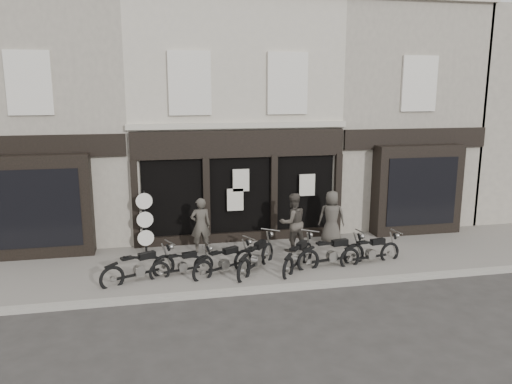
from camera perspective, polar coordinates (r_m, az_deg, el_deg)
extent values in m
plane|color=#2D2B28|center=(14.52, 0.29, -9.40)|extent=(90.00, 90.00, 0.00)
cube|color=slate|center=(15.32, -0.42, -8.00)|extent=(30.00, 4.20, 0.12)
cube|color=gray|center=(13.36, 1.43, -11.03)|extent=(30.00, 0.25, 0.13)
cube|color=#BFB5A3|center=(19.48, -3.43, 8.38)|extent=(7.20, 6.00, 8.20)
cube|color=black|center=(16.50, -1.83, 5.52)|extent=(7.10, 0.18, 0.90)
cube|color=black|center=(16.88, -1.82, -1.05)|extent=(6.50, 0.10, 2.95)
cube|color=black|center=(17.15, -1.75, -5.27)|extent=(7.10, 0.20, 0.44)
cube|color=#B1AA9A|center=(16.48, -1.86, 7.61)|extent=(7.30, 0.22, 0.18)
cube|color=beige|center=(16.24, -7.59, 12.22)|extent=(1.35, 0.12, 2.00)
cube|color=black|center=(16.27, -7.60, 12.22)|extent=(1.05, 0.06, 1.70)
cube|color=beige|center=(16.79, 3.62, 12.28)|extent=(1.35, 0.12, 2.00)
cube|color=black|center=(16.81, 3.60, 12.28)|extent=(1.05, 0.06, 1.70)
cube|color=black|center=(16.57, -13.61, -1.45)|extent=(0.22, 0.22, 3.00)
cube|color=black|center=(16.64, -5.68, -1.11)|extent=(0.22, 0.22, 3.00)
cube|color=black|center=(17.03, 2.04, -0.77)|extent=(0.22, 0.22, 3.00)
cube|color=black|center=(17.71, 9.29, -0.43)|extent=(0.22, 0.22, 3.00)
cube|color=beige|center=(16.56, -1.73, 1.35)|extent=(0.55, 0.04, 0.75)
cube|color=beige|center=(17.15, 5.87, 0.80)|extent=(0.55, 0.04, 0.75)
cube|color=beige|center=(16.66, -2.39, -0.88)|extent=(0.55, 0.04, 0.75)
cube|color=#A09787|center=(19.59, -22.30, 7.55)|extent=(5.50, 6.00, 8.20)
cube|color=black|center=(16.65, -23.68, -1.52)|extent=(3.20, 0.70, 3.20)
cube|color=black|center=(16.32, -23.92, -1.80)|extent=(2.60, 0.06, 2.40)
cube|color=black|center=(16.66, -23.98, 4.75)|extent=(5.40, 0.16, 0.70)
cube|color=beige|center=(16.58, -24.53, 11.28)|extent=(1.30, 0.10, 1.90)
cube|color=black|center=(16.61, -24.50, 11.28)|extent=(1.00, 0.06, 1.60)
cube|color=#A09787|center=(21.35, 13.87, 8.36)|extent=(5.50, 6.00, 8.20)
cube|color=black|center=(18.69, 17.91, 0.26)|extent=(3.20, 0.70, 3.20)
cube|color=black|center=(18.39, 18.44, 0.05)|extent=(2.60, 0.06, 2.40)
cube|color=black|center=(18.69, 17.81, 5.86)|extent=(5.40, 0.16, 0.70)
cube|color=beige|center=(18.62, 18.16, 11.68)|extent=(1.30, 0.10, 1.90)
cube|color=black|center=(18.65, 18.12, 11.68)|extent=(1.00, 0.06, 1.60)
torus|color=black|center=(14.35, -10.54, -8.40)|extent=(0.67, 0.38, 0.70)
torus|color=black|center=(13.82, -16.13, -9.48)|extent=(0.67, 0.38, 0.70)
cube|color=black|center=(14.08, -13.27, -9.10)|extent=(1.12, 0.56, 0.06)
cube|color=gray|center=(14.06, -13.21, -8.77)|extent=(0.30, 0.27, 0.27)
cube|color=black|center=(14.03, -12.36, -7.10)|extent=(0.50, 0.36, 0.17)
cube|color=black|center=(13.80, -14.54, -7.34)|extent=(0.36, 0.31, 0.06)
cylinder|color=gray|center=(14.23, -9.82, -5.68)|extent=(0.28, 0.55, 0.04)
torus|color=black|center=(14.46, -6.03, -8.30)|extent=(0.60, 0.22, 0.60)
torus|color=black|center=(14.11, -10.96, -8.98)|extent=(0.60, 0.22, 0.60)
cube|color=black|center=(14.29, -8.46, -8.78)|extent=(1.03, 0.30, 0.05)
cube|color=gray|center=(14.27, -8.40, -8.50)|extent=(0.24, 0.21, 0.23)
cube|color=black|center=(14.22, -7.62, -7.12)|extent=(0.43, 0.24, 0.15)
cube|color=black|center=(14.07, -9.54, -7.24)|extent=(0.30, 0.24, 0.05)
cylinder|color=gray|center=(14.34, -5.35, -6.01)|extent=(0.16, 0.50, 0.03)
torus|color=black|center=(14.65, -1.48, -7.84)|extent=(0.63, 0.40, 0.67)
torus|color=black|center=(13.85, -6.13, -9.08)|extent=(0.63, 0.40, 0.67)
cube|color=black|center=(14.25, -3.74, -8.59)|extent=(1.05, 0.60, 0.06)
cube|color=gray|center=(14.23, -3.68, -8.28)|extent=(0.29, 0.27, 0.26)
cube|color=black|center=(14.25, -2.93, -6.66)|extent=(0.48, 0.36, 0.17)
cube|color=black|center=(13.92, -4.74, -6.96)|extent=(0.35, 0.31, 0.06)
cylinder|color=gray|center=(14.57, -0.83, -5.25)|extent=(0.30, 0.52, 0.04)
torus|color=black|center=(15.07, 1.28, -7.14)|extent=(0.52, 0.64, 0.73)
torus|color=black|center=(13.76, -1.43, -9.03)|extent=(0.52, 0.64, 0.73)
cube|color=black|center=(14.42, -0.01, -8.20)|extent=(0.82, 1.04, 0.06)
cube|color=gray|center=(14.41, 0.03, -7.86)|extent=(0.31, 0.32, 0.28)
cube|color=black|center=(14.50, 0.47, -6.04)|extent=(0.44, 0.50, 0.18)
cube|color=black|center=(13.97, -0.58, -6.55)|extent=(0.37, 0.39, 0.06)
cylinder|color=gray|center=(15.07, 1.66, -4.33)|extent=(0.52, 0.41, 0.04)
torus|color=black|center=(15.27, 5.86, -7.03)|extent=(0.50, 0.59, 0.68)
torus|color=black|center=(13.99, 3.69, -8.78)|extent=(0.50, 0.59, 0.68)
cube|color=black|center=(14.64, 4.82, -8.02)|extent=(0.78, 0.97, 0.06)
cube|color=gray|center=(14.63, 4.86, -7.69)|extent=(0.29, 0.30, 0.26)
cube|color=black|center=(14.72, 5.24, -6.01)|extent=(0.42, 0.47, 0.17)
cube|color=black|center=(14.21, 4.40, -6.48)|extent=(0.35, 0.36, 0.06)
cylinder|color=gray|center=(15.27, 6.21, -4.43)|extent=(0.48, 0.39, 0.04)
torus|color=black|center=(15.32, 11.09, -7.07)|extent=(0.72, 0.22, 0.72)
torus|color=black|center=(14.59, 5.96, -7.88)|extent=(0.72, 0.22, 0.72)
cube|color=black|center=(14.95, 8.59, -7.62)|extent=(1.25, 0.26, 0.06)
cube|color=gray|center=(14.94, 8.67, -7.31)|extent=(0.28, 0.23, 0.27)
cube|color=black|center=(14.94, 9.56, -5.72)|extent=(0.51, 0.26, 0.18)
cube|color=black|center=(14.64, 7.57, -5.85)|extent=(0.35, 0.26, 0.06)
cylinder|color=gray|center=(15.24, 11.93, -4.47)|extent=(0.14, 0.61, 0.04)
torus|color=black|center=(15.83, 15.01, -6.73)|extent=(0.67, 0.21, 0.67)
torus|color=black|center=(15.04, 10.65, -7.51)|extent=(0.67, 0.21, 0.67)
cube|color=black|center=(15.44, 12.89, -7.25)|extent=(1.16, 0.27, 0.06)
cube|color=gray|center=(15.42, 12.96, -6.97)|extent=(0.26, 0.22, 0.26)
cube|color=black|center=(15.44, 13.74, -5.52)|extent=(0.48, 0.25, 0.17)
cube|color=black|center=(15.12, 12.05, -5.66)|extent=(0.33, 0.25, 0.06)
cylinder|color=gray|center=(15.77, 15.77, -4.37)|extent=(0.14, 0.57, 0.04)
imported|color=#3F3B34|center=(15.87, -6.35, -3.80)|extent=(0.66, 0.45, 1.77)
imported|color=#403B34|center=(15.94, 4.22, -3.47)|extent=(1.04, 0.89, 1.88)
imported|color=#403B35|center=(16.91, 8.63, -2.84)|extent=(1.01, 0.81, 1.79)
cylinder|color=black|center=(16.44, -12.39, -7.01)|extent=(0.33, 0.33, 0.06)
cylinder|color=black|center=(16.14, -12.55, -3.54)|extent=(0.06, 0.06, 2.12)
cylinder|color=black|center=(15.94, -12.67, -1.01)|extent=(0.52, 0.09, 0.52)
cylinder|color=beige|center=(15.92, -12.67, -1.03)|extent=(0.51, 0.06, 0.52)
cylinder|color=black|center=(16.08, -12.57, -3.09)|extent=(0.52, 0.09, 0.52)
cylinder|color=beige|center=(16.06, -12.57, -3.11)|extent=(0.51, 0.06, 0.52)
cylinder|color=black|center=(16.24, -12.48, -5.13)|extent=(0.52, 0.09, 0.52)
cylinder|color=beige|center=(16.22, -12.48, -5.16)|extent=(0.51, 0.06, 0.52)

